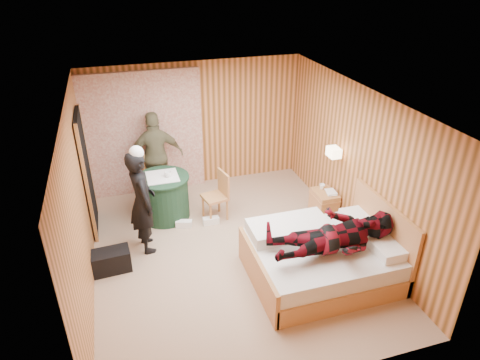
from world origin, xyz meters
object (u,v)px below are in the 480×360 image
object	(u,v)px
wall_lamp	(334,152)
round_table	(164,197)
bed	(322,257)
duffel_bag	(110,261)
chair_near	(219,192)
man_on_bed	(336,228)
man_at_table	(156,156)
woman_standing	(142,202)
nightstand	(324,204)
chair_far	(157,173)

from	to	relation	value
wall_lamp	round_table	xyz separation A→B (m)	(-2.77, 0.90, -0.89)
bed	round_table	xyz separation A→B (m)	(-1.97, 2.26, 0.10)
bed	duffel_bag	distance (m)	3.14
round_table	chair_near	bearing A→B (deg)	-17.51
man_on_bed	bed	bearing A→B (deg)	96.46
wall_lamp	man_at_table	distance (m)	3.27
round_table	woman_standing	world-z (taller)	woman_standing
nightstand	chair_far	size ratio (longest dim) A/B	0.56
woman_standing	chair_far	bearing A→B (deg)	-22.29
wall_lamp	duffel_bag	size ratio (longest dim) A/B	0.44
chair_far	duffel_bag	world-z (taller)	chair_far
wall_lamp	duffel_bag	distance (m)	3.96
bed	woman_standing	bearing A→B (deg)	149.03
chair_far	man_on_bed	bearing A→B (deg)	-79.37
bed	woman_standing	size ratio (longest dim) A/B	1.18
round_table	woman_standing	distance (m)	1.03
nightstand	woman_standing	world-z (taller)	woman_standing
round_table	bed	bearing A→B (deg)	-48.96
woman_standing	nightstand	bearing A→B (deg)	-98.21
chair_near	man_at_table	xyz separation A→B (m)	(-0.92, 1.06, 0.35)
bed	man_at_table	bearing A→B (deg)	122.98
chair_far	man_on_bed	distance (m)	3.82
round_table	chair_near	distance (m)	0.97
bed	duffel_bag	xyz separation A→B (m)	(-2.97, 1.00, -0.15)
wall_lamp	man_at_table	xyz separation A→B (m)	(-2.77, 1.67, -0.44)
chair_near	man_at_table	world-z (taller)	man_at_table
bed	man_at_table	distance (m)	3.66
nightstand	man_on_bed	bearing A→B (deg)	-113.68
bed	nightstand	xyz separation A→B (m)	(0.76, 1.44, -0.06)
nightstand	man_on_bed	xyz separation A→B (m)	(-0.73, -1.66, 0.71)
man_at_table	man_on_bed	size ratio (longest dim) A/B	0.97
round_table	man_on_bed	distance (m)	3.24
chair_far	woman_standing	world-z (taller)	woman_standing
nightstand	woman_standing	xyz separation A→B (m)	(-3.14, -0.00, 0.59)
man_on_bed	round_table	bearing A→B (deg)	128.70
bed	round_table	distance (m)	3.00
man_at_table	chair_far	bearing A→B (deg)	59.87
chair_far	chair_near	size ratio (longest dim) A/B	1.05
nightstand	man_on_bed	size ratio (longest dim) A/B	0.29
man_on_bed	duffel_bag	bearing A→B (deg)	157.73
chair_near	man_at_table	size ratio (longest dim) A/B	0.51
wall_lamp	round_table	world-z (taller)	wall_lamp
bed	man_at_table	size ratio (longest dim) A/B	1.16
woman_standing	duffel_bag	bearing A→B (deg)	118.10
round_table	duffel_bag	distance (m)	1.63
nightstand	chair_near	world-z (taller)	chair_near
chair_far	chair_near	bearing A→B (deg)	-68.35
round_table	chair_far	world-z (taller)	chair_far
chair_near	man_on_bed	world-z (taller)	man_on_bed
chair_near	duffel_bag	xyz separation A→B (m)	(-1.93, -0.97, -0.34)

